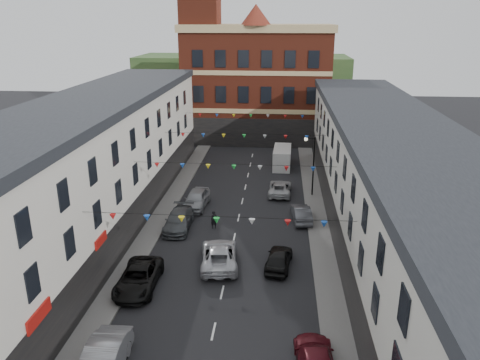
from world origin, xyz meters
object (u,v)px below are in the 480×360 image
(car_left_e, at_px, (196,199))
(car_right_d, at_px, (279,258))
(white_van, at_px, (282,158))
(car_right_e, at_px, (301,213))
(car_left_c, at_px, (138,278))
(street_lamp, at_px, (311,158))
(moving_car, at_px, (219,255))
(car_left_d, at_px, (179,220))
(pedestrian, at_px, (214,220))
(car_right_f, at_px, (280,188))

(car_left_e, distance_m, car_right_d, 13.13)
(white_van, bearing_deg, car_right_e, -81.75)
(car_left_c, xyz_separation_m, car_right_e, (11.00, 11.76, -0.05))
(street_lamp, height_order, car_right_e, street_lamp)
(moving_car, bearing_deg, white_van, -107.95)
(car_left_c, xyz_separation_m, car_left_e, (1.36, 14.04, 0.10))
(car_left_e, distance_m, moving_car, 11.11)
(white_van, bearing_deg, car_left_e, -118.76)
(car_left_d, bearing_deg, moving_car, -55.14)
(car_right_d, distance_m, pedestrian, 8.20)
(car_right_d, height_order, car_right_f, car_right_d)
(street_lamp, relative_size, car_left_d, 1.18)
(car_left_c, distance_m, car_left_e, 14.11)
(street_lamp, distance_m, car_right_d, 15.10)
(street_lamp, xyz_separation_m, car_right_f, (-2.95, 0.27, -3.25))
(moving_car, bearing_deg, car_right_f, -113.54)
(car_right_e, height_order, white_van, white_van)
(moving_car, distance_m, white_van, 24.29)
(car_left_e, bearing_deg, car_left_d, -94.17)
(street_lamp, distance_m, white_van, 10.24)
(moving_car, bearing_deg, car_left_c, 28.38)
(street_lamp, relative_size, pedestrian, 3.90)
(car_left_e, height_order, white_van, white_van)
(car_left_d, bearing_deg, car_right_e, 12.65)
(car_right_d, bearing_deg, car_right_f, -82.36)
(street_lamp, height_order, car_right_d, street_lamp)
(street_lamp, distance_m, car_left_d, 14.61)
(car_right_d, xyz_separation_m, moving_car, (-4.25, 0.06, 0.05))
(car_left_e, height_order, pedestrian, car_left_e)
(car_left_d, distance_m, car_right_e, 10.60)
(car_right_d, relative_size, moving_car, 0.76)
(street_lamp, relative_size, car_left_c, 1.15)
(moving_car, bearing_deg, car_left_e, -79.06)
(street_lamp, height_order, car_left_d, street_lamp)
(pedestrian, bearing_deg, white_van, 53.66)
(car_left_e, height_order, car_right_f, car_left_e)
(car_left_c, bearing_deg, car_left_d, 84.49)
(car_left_c, bearing_deg, car_right_d, 19.47)
(car_left_d, height_order, white_van, white_van)
(car_left_d, bearing_deg, car_right_f, 45.70)
(street_lamp, distance_m, car_left_c, 21.81)
(car_left_d, xyz_separation_m, white_van, (8.61, 18.09, 0.41))
(car_right_f, bearing_deg, white_van, -88.84)
(car_right_e, relative_size, white_van, 0.79)
(street_lamp, relative_size, car_right_d, 1.44)
(car_left_d, distance_m, moving_car, 7.13)
(car_left_e, distance_m, white_van, 15.52)
(car_right_d, height_order, car_right_e, car_right_d)
(car_left_e, height_order, moving_car, car_left_e)
(car_left_e, bearing_deg, moving_car, -67.84)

